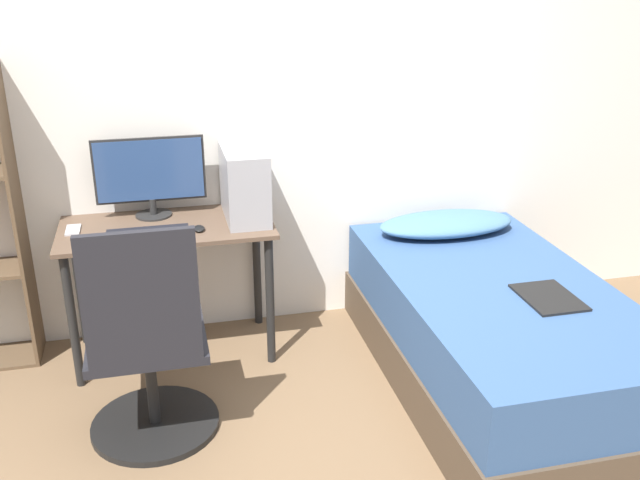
% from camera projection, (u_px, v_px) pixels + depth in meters
% --- Properties ---
extents(ground_plane, '(14.00, 14.00, 0.00)m').
position_uv_depth(ground_plane, '(317.00, 460.00, 3.03)').
color(ground_plane, brown).
extents(wall_back, '(8.00, 0.05, 2.50)m').
position_uv_depth(wall_back, '(258.00, 106.00, 3.78)').
color(wall_back, silver).
rests_on(wall_back, ground_plane).
extents(desk, '(1.07, 0.54, 0.73)m').
position_uv_depth(desk, '(168.00, 247.00, 3.64)').
color(desk, brown).
rests_on(desk, ground_plane).
extents(office_chair, '(0.57, 0.57, 1.04)m').
position_uv_depth(office_chair, '(149.00, 360.00, 3.04)').
color(office_chair, black).
rests_on(office_chair, ground_plane).
extents(bed, '(1.02, 1.88, 0.54)m').
position_uv_depth(bed, '(496.00, 334.00, 3.49)').
color(bed, '#4C3D2D').
rests_on(bed, ground_plane).
extents(pillow, '(0.78, 0.36, 0.11)m').
position_uv_depth(pillow, '(446.00, 224.00, 3.98)').
color(pillow, teal).
rests_on(pillow, bed).
extents(magazine, '(0.24, 0.32, 0.01)m').
position_uv_depth(magazine, '(549.00, 297.00, 3.24)').
color(magazine, black).
rests_on(magazine, bed).
extents(monitor, '(0.56, 0.19, 0.42)m').
position_uv_depth(monitor, '(150.00, 174.00, 3.65)').
color(monitor, black).
rests_on(monitor, desk).
extents(keyboard, '(0.40, 0.13, 0.02)m').
position_uv_depth(keyboard, '(148.00, 233.00, 3.48)').
color(keyboard, black).
rests_on(keyboard, desk).
extents(pc_tower, '(0.21, 0.44, 0.37)m').
position_uv_depth(pc_tower, '(244.00, 183.00, 3.65)').
color(pc_tower, '#99999E').
rests_on(pc_tower, desk).
extents(mouse, '(0.06, 0.09, 0.02)m').
position_uv_depth(mouse, '(199.00, 228.00, 3.53)').
color(mouse, black).
rests_on(mouse, desk).
extents(phone, '(0.07, 0.14, 0.01)m').
position_uv_depth(phone, '(73.00, 230.00, 3.52)').
color(phone, '#B7B7BC').
rests_on(phone, desk).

